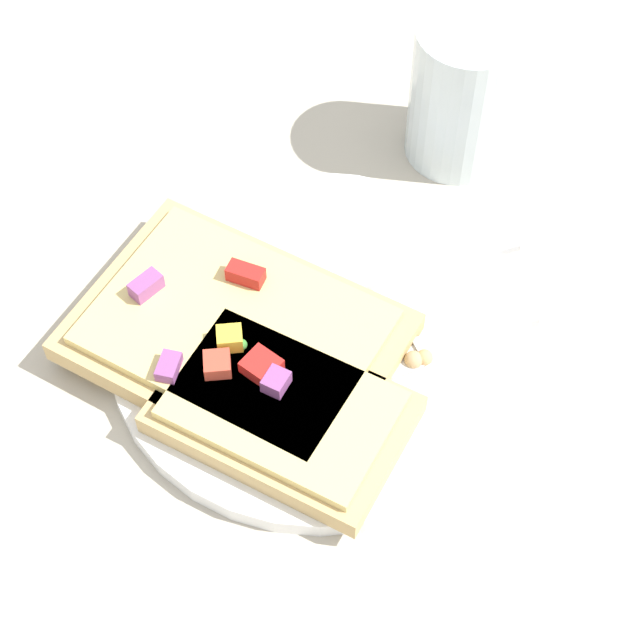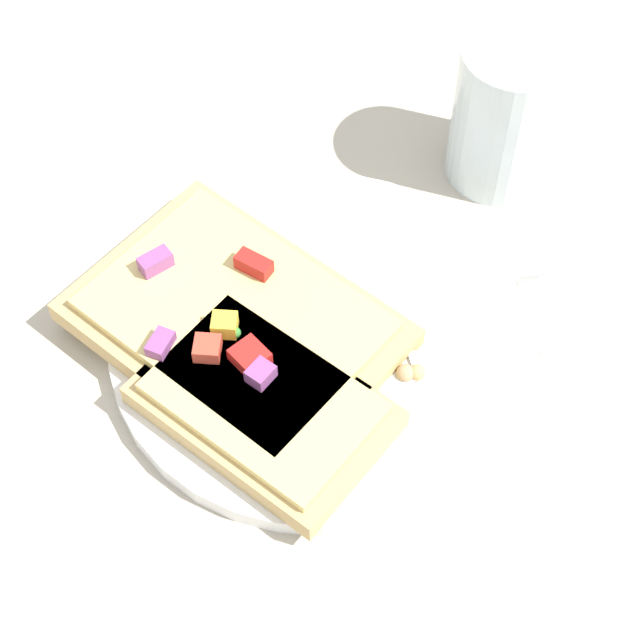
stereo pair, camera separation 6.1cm
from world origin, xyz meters
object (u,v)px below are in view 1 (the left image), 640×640
at_px(pizza_slice_main, 237,338).
at_px(pizza_slice_corner, 282,410).
at_px(drinking_glass, 464,93).
at_px(fork, 319,293).
at_px(knife, 404,358).
at_px(plate, 320,336).

relative_size(pizza_slice_main, pizza_slice_corner, 1.37).
height_order(pizza_slice_corner, drinking_glass, drinking_glass).
xyz_separation_m(fork, pizza_slice_corner, (-0.08, 0.04, 0.01)).
distance_m(pizza_slice_main, pizza_slice_corner, 0.05).
xyz_separation_m(pizza_slice_corner, drinking_glass, (0.19, -0.15, 0.03)).
bearing_deg(pizza_slice_main, drinking_glass, 80.14).
bearing_deg(knife, pizza_slice_corner, 6.77).
distance_m(fork, drinking_glass, 0.16).
bearing_deg(pizza_slice_main, knife, 24.43).
bearing_deg(pizza_slice_main, fork, 67.66).
relative_size(plate, knife, 1.25).
height_order(pizza_slice_main, drinking_glass, drinking_glass).
xyz_separation_m(fork, pizza_slice_main, (-0.03, 0.05, 0.01)).
distance_m(plate, pizza_slice_main, 0.05).
xyz_separation_m(fork, knife, (-0.05, -0.04, 0.00)).
distance_m(fork, pizza_slice_corner, 0.09).
height_order(plate, drinking_glass, drinking_glass).
xyz_separation_m(knife, pizza_slice_main, (0.03, 0.09, 0.01)).
relative_size(plate, fork, 1.08).
height_order(fork, drinking_glass, drinking_glass).
bearing_deg(plate, drinking_glass, -41.50).
distance_m(fork, knife, 0.07).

